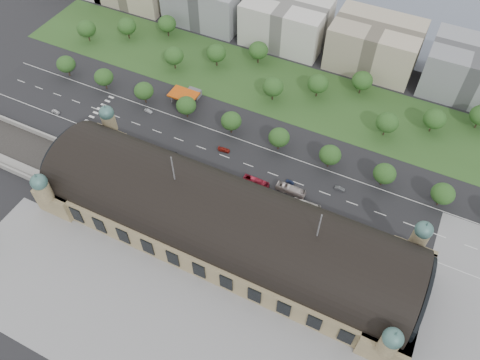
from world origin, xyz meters
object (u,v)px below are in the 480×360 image
at_px(traffic_car_6, 396,239).
at_px(bus_west, 256,182).
at_px(bus_east, 306,206).
at_px(parked_car_5, 157,154).
at_px(parked_car_1, 130,144).
at_px(traffic_car_2, 172,153).
at_px(traffic_car_4, 290,182).
at_px(petrol_station, 189,94).
at_px(parked_car_0, 94,137).
at_px(parked_car_6, 210,183).
at_px(parked_car_4, 145,150).
at_px(parked_car_2, 156,155).
at_px(parked_car_3, 180,171).
at_px(bus_mid, 291,190).
at_px(traffic_car_0, 56,112).
at_px(traffic_car_1, 148,111).
at_px(traffic_car_5, 340,189).
at_px(traffic_car_3, 224,150).

bearing_deg(traffic_car_6, bus_west, -97.39).
bearing_deg(bus_east, parked_car_5, 89.42).
relative_size(parked_car_1, bus_west, 0.51).
distance_m(traffic_car_2, traffic_car_4, 55.15).
relative_size(petrol_station, bus_west, 1.20).
distance_m(traffic_car_6, bus_west, 61.18).
height_order(traffic_car_4, parked_car_0, parked_car_0).
relative_size(parked_car_5, parked_car_6, 1.15).
xyz_separation_m(parked_car_4, bus_west, (53.94, 4.49, 0.93)).
relative_size(traffic_car_2, parked_car_2, 0.96).
relative_size(traffic_car_4, parked_car_2, 0.69).
bearing_deg(traffic_car_4, parked_car_3, -64.62).
distance_m(parked_car_2, parked_car_4, 6.36).
bearing_deg(parked_car_0, traffic_car_2, 63.79).
xyz_separation_m(parked_car_3, bus_west, (32.85, 8.49, 0.82)).
bearing_deg(bus_mid, parked_car_1, 95.62).
distance_m(traffic_car_2, bus_east, 65.64).
distance_m(traffic_car_0, parked_car_3, 74.69).
distance_m(traffic_car_6, bus_mid, 46.37).
bearing_deg(parked_car_0, parked_car_6, 52.90).
bearing_deg(parked_car_4, petrol_station, 141.92).
bearing_deg(traffic_car_6, bus_east, -94.79).
xyz_separation_m(traffic_car_1, traffic_car_5, (100.10, -5.04, 0.03)).
height_order(traffic_car_6, parked_car_0, traffic_car_6).
distance_m(parked_car_6, bus_west, 19.64).
relative_size(parked_car_5, bus_east, 0.46).
xyz_separation_m(parked_car_2, parked_car_5, (0.48, 0.45, -0.05)).
height_order(traffic_car_1, parked_car_2, parked_car_2).
distance_m(traffic_car_1, traffic_car_3, 45.94).
height_order(parked_car_5, bus_mid, bus_mid).
bearing_deg(traffic_car_0, traffic_car_6, 97.35).
bearing_deg(traffic_car_0, parked_car_3, 92.31).
bearing_deg(traffic_car_4, parked_car_5, -72.58).
bearing_deg(traffic_car_6, parked_car_6, -90.95).
bearing_deg(bus_mid, parked_car_6, 109.03).
relative_size(parked_car_0, bus_west, 0.37).
bearing_deg(parked_car_5, traffic_car_2, 89.48).
bearing_deg(traffic_car_5, traffic_car_1, 86.20).
bearing_deg(traffic_car_5, parked_car_3, 107.17).
distance_m(parked_car_6, bus_mid, 34.46).
relative_size(traffic_car_0, parked_car_5, 0.86).
relative_size(traffic_car_1, traffic_car_6, 0.74).
xyz_separation_m(traffic_car_0, traffic_car_6, (168.44, 1.08, -0.00)).
bearing_deg(bus_east, traffic_car_3, 70.87).
bearing_deg(parked_car_0, traffic_car_3, 71.74).
height_order(traffic_car_6, bus_west, bus_west).
relative_size(traffic_car_3, parked_car_5, 1.01).
xyz_separation_m(traffic_car_2, parked_car_4, (-12.22, -3.53, -0.04)).
xyz_separation_m(parked_car_4, parked_car_6, (36.25, -4.00, -0.01)).
relative_size(parked_car_1, parked_car_3, 1.24).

